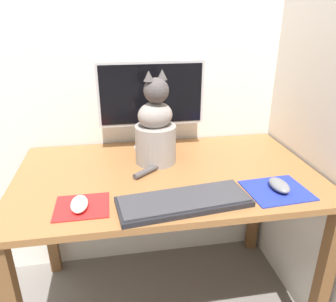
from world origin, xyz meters
name	(u,v)px	position (x,y,z in m)	size (l,w,h in m)	color
ground_plane	(167,300)	(0.00, 0.00, 0.00)	(12.00, 12.00, 0.00)	slate
wall_back	(152,24)	(0.00, 0.39, 1.25)	(7.00, 0.04, 2.50)	silver
wall_side_right	(335,26)	(0.63, 0.00, 1.25)	(0.04, 7.00, 2.50)	silver
desk	(167,193)	(0.00, 0.00, 0.61)	(1.20, 0.71, 0.70)	brown
monitor	(151,101)	(-0.03, 0.26, 0.93)	(0.48, 0.17, 0.40)	#B2B2B7
keyboard	(184,201)	(0.02, -0.25, 0.71)	(0.46, 0.22, 0.02)	black
mousepad_left	(82,207)	(-0.32, -0.21, 0.70)	(0.18, 0.16, 0.00)	red
mousepad_right	(277,190)	(0.37, -0.22, 0.70)	(0.23, 0.21, 0.00)	#1E2D9E
computer_mouse_left	(79,204)	(-0.33, -0.22, 0.72)	(0.06, 0.10, 0.03)	white
computer_mouse_right	(279,185)	(0.38, -0.21, 0.72)	(0.06, 0.11, 0.03)	slate
cat	(156,130)	(-0.03, 0.10, 0.85)	(0.22, 0.27, 0.39)	gray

